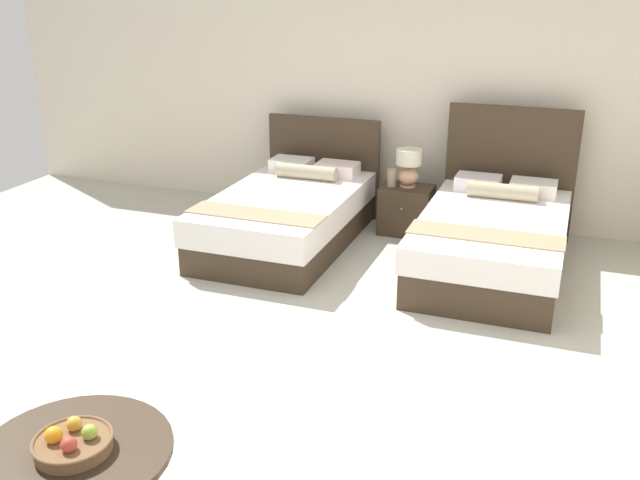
% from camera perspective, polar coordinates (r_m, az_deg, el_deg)
% --- Properties ---
extents(ground_plane, '(10.15, 10.22, 0.02)m').
position_cam_1_polar(ground_plane, '(5.22, -0.71, -9.17)').
color(ground_plane, '#B6B5A6').
extents(wall_back, '(10.15, 0.12, 2.70)m').
position_cam_1_polar(wall_back, '(7.80, 8.14, 11.44)').
color(wall_back, beige).
rests_on(wall_back, ground).
extents(bed_near_window, '(1.29, 2.21, 1.10)m').
position_cam_1_polar(bed_near_window, '(7.15, -2.53, 2.09)').
color(bed_near_window, '#3A2C1E').
rests_on(bed_near_window, ground).
extents(bed_near_corner, '(1.30, 2.17, 1.35)m').
position_cam_1_polar(bed_near_corner, '(6.67, 13.77, 0.23)').
color(bed_near_corner, '#3A2C1E').
rests_on(bed_near_corner, ground).
extents(nightstand, '(0.53, 0.43, 0.51)m').
position_cam_1_polar(nightstand, '(7.49, 6.95, 2.43)').
color(nightstand, '#3A2C1E').
rests_on(nightstand, ground).
extents(table_lamp, '(0.26, 0.26, 0.39)m').
position_cam_1_polar(table_lamp, '(7.37, 7.15, 5.97)').
color(table_lamp, tan).
rests_on(table_lamp, nightstand).
extents(vase, '(0.09, 0.09, 0.20)m').
position_cam_1_polar(vase, '(7.38, 5.79, 5.09)').
color(vase, gray).
rests_on(vase, nightstand).
extents(coffee_table, '(0.96, 0.96, 0.42)m').
position_cam_1_polar(coffee_table, '(3.83, -19.08, -16.77)').
color(coffee_table, '#3A2C1E').
rests_on(coffee_table, ground).
extents(fruit_bowl, '(0.39, 0.39, 0.14)m').
position_cam_1_polar(fruit_bowl, '(3.74, -19.30, -15.14)').
color(fruit_bowl, brown).
rests_on(fruit_bowl, coffee_table).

